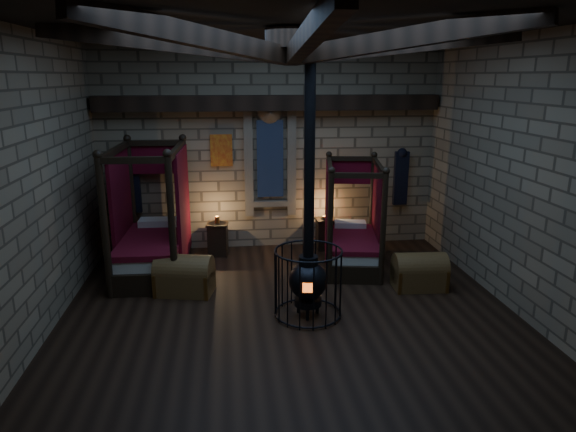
{
  "coord_description": "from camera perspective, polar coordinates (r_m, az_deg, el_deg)",
  "views": [
    {
      "loc": [
        -0.9,
        -7.11,
        3.57
      ],
      "look_at": [
        0.03,
        0.6,
        1.45
      ],
      "focal_mm": 32.0,
      "sensor_mm": 36.0,
      "label": 1
    }
  ],
  "objects": [
    {
      "name": "room",
      "position": [
        7.25,
        0.26,
        16.67
      ],
      "size": [
        7.02,
        7.02,
        4.29
      ],
      "color": "black",
      "rests_on": "ground"
    },
    {
      "name": "bed_left",
      "position": [
        9.91,
        -14.76,
        -2.78
      ],
      "size": [
        1.27,
        2.29,
        2.35
      ],
      "rotation": [
        0.0,
        0.0,
        -0.03
      ],
      "color": "black",
      "rests_on": "ground"
    },
    {
      "name": "bed_right",
      "position": [
        10.02,
        7.1,
        -2.69
      ],
      "size": [
        1.32,
        2.06,
        2.0
      ],
      "rotation": [
        0.0,
        0.0,
        -0.17
      ],
      "color": "black",
      "rests_on": "ground"
    },
    {
      "name": "trunk_left",
      "position": [
        8.9,
        -11.43,
        -6.54
      ],
      "size": [
        1.04,
        0.78,
        0.69
      ],
      "rotation": [
        0.0,
        0.0,
        -0.22
      ],
      "color": "brown",
      "rests_on": "ground"
    },
    {
      "name": "trunk_right",
      "position": [
        9.21,
        14.4,
        -6.07
      ],
      "size": [
        0.92,
        0.61,
        0.65
      ],
      "rotation": [
        0.0,
        0.0,
        -0.06
      ],
      "color": "brown",
      "rests_on": "ground"
    },
    {
      "name": "nightstand_left",
      "position": [
        10.62,
        -7.8,
        -2.5
      ],
      "size": [
        0.46,
        0.45,
        0.83
      ],
      "rotation": [
        0.0,
        0.0,
        -0.11
      ],
      "color": "black",
      "rests_on": "ground"
    },
    {
      "name": "nightstand_right",
      "position": [
        10.92,
        4.2,
        -1.95
      ],
      "size": [
        0.41,
        0.39,
        0.72
      ],
      "rotation": [
        0.0,
        0.0,
        0.0
      ],
      "color": "black",
      "rests_on": "ground"
    },
    {
      "name": "stove",
      "position": [
        7.82,
        2.25,
        -6.77
      ],
      "size": [
        1.04,
        1.04,
        4.05
      ],
      "rotation": [
        0.0,
        0.0,
        -0.18
      ],
      "color": "black",
      "rests_on": "ground"
    }
  ]
}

